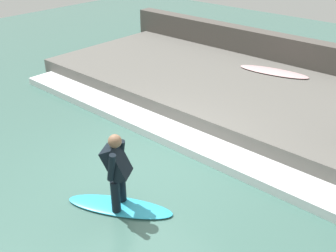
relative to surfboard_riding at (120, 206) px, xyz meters
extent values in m
plane|color=#426B60|center=(1.08, 0.44, -0.03)|extent=(28.00, 28.00, 0.00)
cube|color=#66635E|center=(4.93, 0.44, 0.21)|extent=(4.40, 11.72, 0.48)
cube|color=#544F49|center=(7.38, 0.44, 0.58)|extent=(0.50, 12.31, 1.22)
cube|color=white|center=(2.36, 0.44, 0.06)|extent=(0.75, 11.14, 0.18)
ellipsoid|color=#2DADD1|center=(0.00, 0.00, 0.00)|extent=(1.28, 1.83, 0.06)
cylinder|color=black|center=(0.12, 0.07, 0.32)|extent=(0.15, 0.15, 0.57)
cylinder|color=black|center=(-0.12, -0.07, 0.32)|extent=(0.15, 0.15, 0.57)
cube|color=black|center=(0.00, 0.00, 0.88)|extent=(0.52, 0.54, 0.60)
sphere|color=#846047|center=(0.00, 0.00, 1.26)|extent=(0.21, 0.21, 0.21)
cylinder|color=black|center=(0.18, 0.10, 0.92)|extent=(0.10, 0.20, 0.50)
cylinder|color=black|center=(-0.18, -0.10, 0.92)|extent=(0.10, 0.20, 0.50)
ellipsoid|color=beige|center=(6.27, 0.58, 0.48)|extent=(0.90, 1.98, 0.06)
camera|label=1|loc=(-3.31, -3.99, 4.26)|focal=42.00mm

